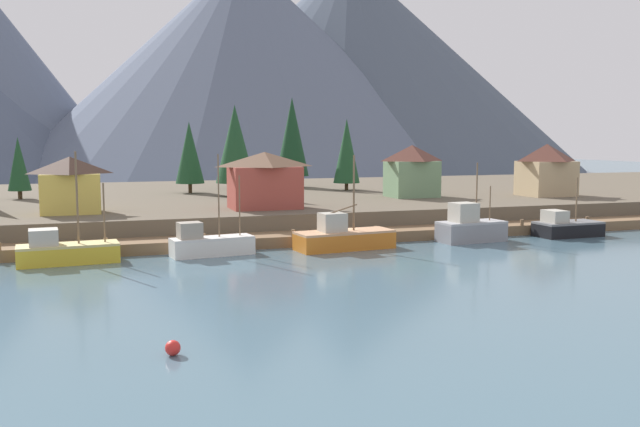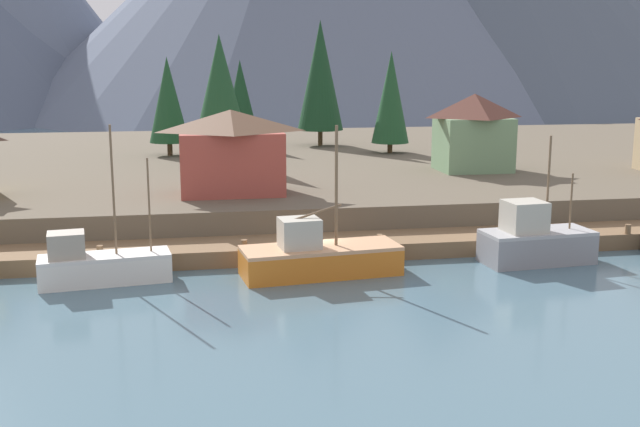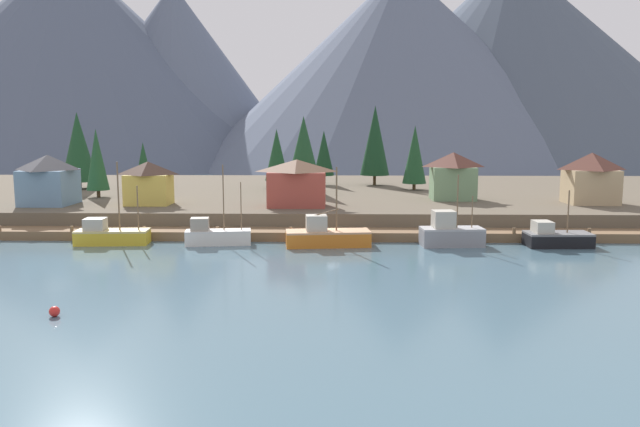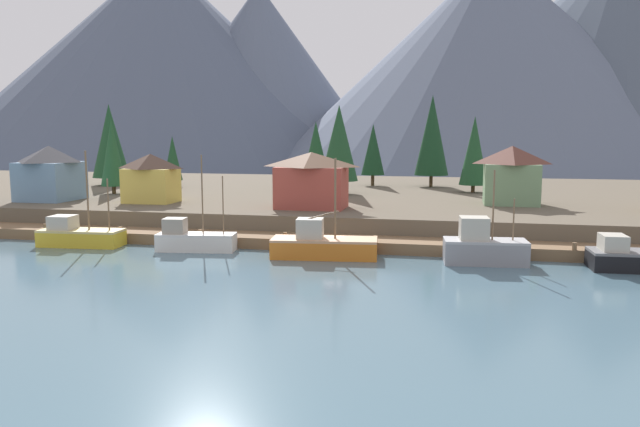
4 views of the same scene
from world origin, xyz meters
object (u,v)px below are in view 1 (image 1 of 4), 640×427
fishing_boat_grey (470,228)px  conifer_near_left (292,137)px  conifer_near_right (19,164)px  conifer_centre (235,144)px  fishing_boat_white (209,244)px  house_green (412,170)px  fishing_boat_yellow (65,251)px  conifer_back_left (236,151)px  conifer_mid_right (347,151)px  channel_buoy (173,348)px  conifer_mid_left (189,153)px  house_red (265,180)px  fishing_boat_orange (343,238)px  fishing_boat_black (566,227)px  house_tan (546,169)px  house_yellow (71,184)px

fishing_boat_grey → conifer_near_left: bearing=92.6°
conifer_near_right → conifer_centre: size_ratio=0.65×
fishing_boat_grey → fishing_boat_white: bearing=174.8°
fishing_boat_white → conifer_centre: conifer_centre is taller
house_green → fishing_boat_grey: bearing=-100.8°
fishing_boat_yellow → conifer_back_left: conifer_back_left is taller
conifer_mid_right → channel_buoy: (-30.74, -59.12, -7.65)m
conifer_mid_left → conifer_back_left: conifer_mid_left is taller
fishing_boat_yellow → house_red: (19.07, 12.38, 4.48)m
fishing_boat_white → conifer_near_right: (-17.36, 32.36, 5.69)m
conifer_near_left → channel_buoy: conifer_near_left is taller
conifer_near_left → conifer_back_left: 8.83m
fishing_boat_white → house_green: size_ratio=1.31×
fishing_boat_orange → fishing_boat_black: fishing_boat_orange is taller
fishing_boat_grey → conifer_back_left: (-14.03, 41.08, 6.54)m
fishing_boat_black → conifer_mid_left: 48.32m
conifer_near_left → conifer_centre: conifer_near_left is taller
fishing_boat_yellow → conifer_mid_right: size_ratio=0.87×
fishing_boat_orange → conifer_centre: size_ratio=0.79×
house_tan → conifer_near_left: bearing=136.7°
fishing_boat_black → conifer_mid_left: size_ratio=0.71×
conifer_near_left → fishing_boat_white: bearing=-115.0°
fishing_boat_grey → conifer_mid_right: bearing=84.6°
house_green → house_red: size_ratio=0.87×
house_green → conifer_back_left: 27.53m
house_tan → conifer_near_right: size_ratio=0.88×
conifer_mid_right → conifer_back_left: conifer_mid_right is taller
conifer_mid_left → conifer_centre: 8.73m
house_green → conifer_near_right: size_ratio=0.87×
fishing_boat_black → house_yellow: size_ratio=1.17×
conifer_mid_left → channel_buoy: (-9.05, -60.68, -7.52)m
conifer_near_right → channel_buoy: 59.44m
channel_buoy → conifer_near_left: bearing=69.5°
fishing_boat_yellow → house_yellow: size_ratio=1.52×
house_green → house_red: (-20.66, -7.84, -0.30)m
conifer_near_left → conifer_centre: bearing=-130.1°
fishing_boat_white → house_green: bearing=27.6°
fishing_boat_white → conifer_mid_right: bearing=45.7°
fishing_boat_grey → house_yellow: 38.48m
house_green → fishing_boat_white: bearing=-144.7°
house_green → house_tan: bearing=-12.5°
fishing_boat_orange → house_tan: house_tan is taller
house_green → conifer_mid_left: 29.41m
fishing_boat_grey → house_tan: bearing=33.4°
fishing_boat_orange → fishing_boat_black: (23.87, 0.35, -0.11)m
house_red → channel_buoy: (-13.65, -37.91, -5.13)m
fishing_boat_yellow → conifer_mid_left: (14.47, 35.15, 6.87)m
conifer_mid_left → house_tan: bearing=-23.9°
conifer_mid_right → fishing_boat_orange: bearing=-111.2°
fishing_boat_white → house_yellow: bearing=121.3°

